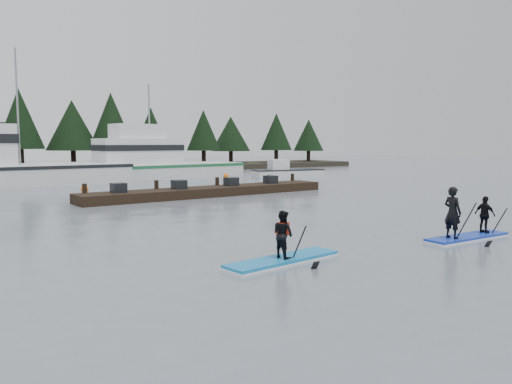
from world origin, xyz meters
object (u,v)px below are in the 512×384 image
fishing_boat_medium (154,170)px  floating_dock (210,191)px  paddleboard_solo (283,247)px  paddleboard_duo (467,221)px

fishing_boat_medium → floating_dock: 15.93m
paddleboard_solo → paddleboard_duo: 6.84m
fishing_boat_medium → paddleboard_solo: (-8.44, -31.24, -0.24)m
fishing_boat_medium → paddleboard_duo: 31.93m
paddleboard_duo → floating_dock: bearing=93.7°
floating_dock → paddleboard_duo: bearing=-90.4°
fishing_boat_medium → floating_dock: bearing=-105.7°
paddleboard_solo → floating_dock: bearing=61.1°
fishing_boat_medium → floating_dock: size_ratio=1.03×
paddleboard_solo → paddleboard_duo: bearing=-13.6°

